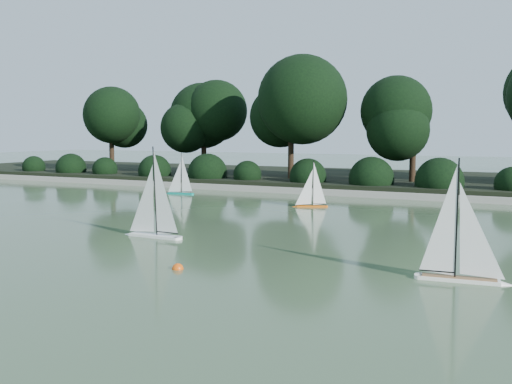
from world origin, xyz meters
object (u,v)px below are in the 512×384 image
at_px(sailboat_orange, 309,199).
at_px(sailboat_teal, 178,187).
at_px(sailboat_white_a, 150,222).
at_px(race_buoy, 178,269).
at_px(sailboat_white_b, 467,262).

bearing_deg(sailboat_orange, sailboat_teal, 166.34).
relative_size(sailboat_white_a, race_buoy, 10.76).
relative_size(sailboat_white_a, sailboat_teal, 1.30).
height_order(sailboat_white_a, sailboat_white_b, sailboat_white_a).
relative_size(sailboat_orange, race_buoy, 7.82).
bearing_deg(sailboat_orange, sailboat_white_b, -53.95).
height_order(sailboat_white_a, race_buoy, sailboat_white_a).
height_order(sailboat_orange, sailboat_teal, sailboat_teal).
relative_size(sailboat_white_a, sailboat_white_b, 1.04).
distance_m(sailboat_orange, race_buoy, 6.98).
bearing_deg(sailboat_white_b, sailboat_orange, 126.05).
height_order(sailboat_white_b, race_buoy, sailboat_white_b).
xyz_separation_m(sailboat_white_b, sailboat_teal, (-8.96, 7.06, -0.05)).
distance_m(sailboat_white_b, sailboat_orange, 7.34).
xyz_separation_m(sailboat_white_a, sailboat_orange, (1.12, 5.12, -0.07)).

